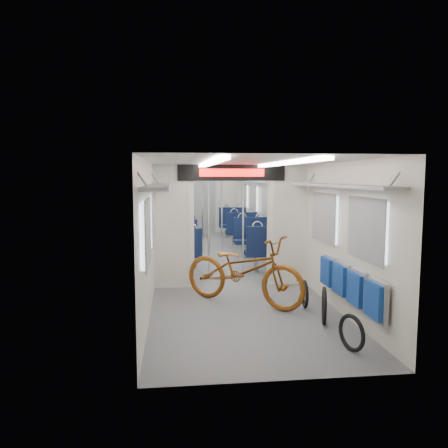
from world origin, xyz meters
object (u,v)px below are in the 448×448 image
at_px(bike_hoop_b, 324,307).
at_px(bike_hoop_c, 305,296).
at_px(stanchion_near_right, 243,221).
at_px(stanchion_far_left, 203,211).
at_px(flip_bench, 349,284).
at_px(seat_bay_far_right, 237,224).
at_px(stanchion_near_left, 209,222).
at_px(bicycle, 243,270).
at_px(seat_bay_near_right, 259,240).
at_px(seat_bay_far_left, 179,227).
at_px(stanchion_far_right, 222,211).
at_px(seat_bay_near_left, 180,242).
at_px(bike_hoop_a, 351,335).

relative_size(bike_hoop_b, bike_hoop_c, 1.22).
distance_m(stanchion_near_right, stanchion_far_left, 2.80).
relative_size(flip_bench, seat_bay_far_right, 0.95).
bearing_deg(bike_hoop_b, stanchion_near_left, 113.81).
relative_size(bicycle, stanchion_far_left, 0.94).
distance_m(flip_bench, bike_hoop_c, 0.98).
height_order(seat_bay_near_right, seat_bay_far_right, seat_bay_far_right).
height_order(seat_bay_far_left, stanchion_far_right, stanchion_far_right).
bearing_deg(stanchion_far_right, bike_hoop_b, -82.59).
relative_size(seat_bay_far_left, stanchion_near_right, 0.88).
relative_size(seat_bay_near_left, seat_bay_far_left, 1.01).
xyz_separation_m(bike_hoop_a, seat_bay_far_right, (-0.08, 9.01, 0.36)).
distance_m(bike_hoop_b, bike_hoop_c, 0.80).
relative_size(seat_bay_far_left, seat_bay_far_right, 0.91).
bearing_deg(seat_bay_far_right, stanchion_far_right, -109.56).
bearing_deg(seat_bay_far_right, flip_bench, -87.03).
relative_size(stanchion_near_right, stanchion_far_left, 1.00).
distance_m(seat_bay_near_left, stanchion_far_left, 1.78).
bearing_deg(bike_hoop_a, stanchion_far_left, 100.79).
height_order(bike_hoop_a, seat_bay_far_right, seat_bay_far_right).
bearing_deg(stanchion_near_left, flip_bench, -61.39).
xyz_separation_m(flip_bench, stanchion_near_left, (-1.72, 3.15, 0.57)).
bearing_deg(seat_bay_far_left, stanchion_near_left, -82.62).
bearing_deg(stanchion_far_left, seat_bay_near_right, -51.25).
bearing_deg(bike_hoop_a, seat_bay_far_right, 90.49).
height_order(bicycle, bike_hoop_c, bicycle).
bearing_deg(bike_hoop_a, seat_bay_near_right, 90.83).
distance_m(bicycle, seat_bay_near_right, 3.42).
bearing_deg(seat_bay_far_left, stanchion_far_right, -51.99).
relative_size(flip_bench, stanchion_near_left, 0.91).
height_order(seat_bay_near_right, stanchion_far_left, stanchion_far_left).
bearing_deg(stanchion_near_left, bike_hoop_a, -71.36).
distance_m(bike_hoop_c, seat_bay_near_right, 3.63).
xyz_separation_m(bike_hoop_b, stanchion_near_left, (-1.38, 3.12, 0.90)).
relative_size(seat_bay_far_right, stanchion_near_left, 0.96).
bearing_deg(seat_bay_near_right, seat_bay_near_left, -179.82).
bearing_deg(bicycle, bike_hoop_b, -100.46).
bearing_deg(seat_bay_near_right, stanchion_near_left, -135.12).
bearing_deg(stanchion_far_right, stanchion_near_right, -87.14).
bearing_deg(stanchion_far_left, seat_bay_near_left, -112.14).
bearing_deg(seat_bay_near_right, bike_hoop_c, -89.36).
relative_size(bike_hoop_c, stanchion_near_right, 0.19).
height_order(seat_bay_near_left, stanchion_near_right, stanchion_near_right).
relative_size(bike_hoop_a, stanchion_far_left, 0.20).
bearing_deg(stanchion_far_right, bike_hoop_a, -83.60).
distance_m(seat_bay_far_right, stanchion_near_left, 5.13).
bearing_deg(bike_hoop_b, seat_bay_far_left, 104.49).
distance_m(seat_bay_near_right, seat_bay_far_right, 3.64).
height_order(flip_bench, stanchion_far_left, stanchion_far_left).
bearing_deg(stanchion_far_right, seat_bay_near_left, -125.16).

